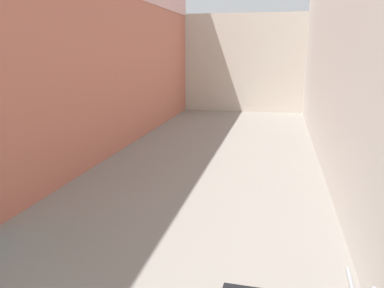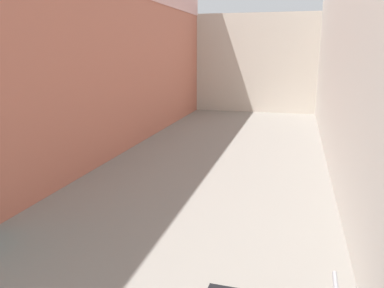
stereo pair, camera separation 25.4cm
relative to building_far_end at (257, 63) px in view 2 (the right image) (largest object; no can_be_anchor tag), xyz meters
The scene contains 4 objects.
ground_plane 12.94m from the building_far_end, 90.00° to the right, with size 35.50×35.50×0.00m, color gray.
building_left 11.31m from the building_far_end, 105.17° to the right, with size 0.45×19.50×7.74m.
building_right 11.21m from the building_far_end, 74.74° to the right, with size 0.45×19.50×6.93m.
building_far_end is the anchor object (origin of this frame).
Camera 2 is at (1.88, 1.45, 2.81)m, focal length 36.28 mm.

